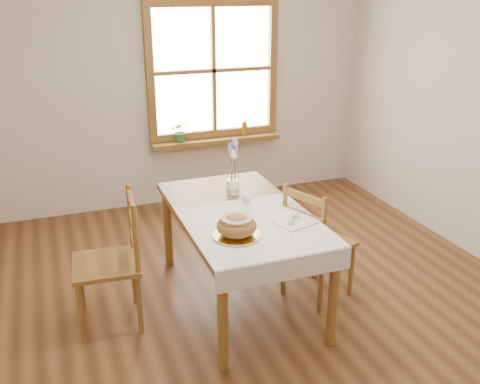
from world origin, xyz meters
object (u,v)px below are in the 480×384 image
object	(u,v)px
dining_table	(240,221)
flower_vase	(233,188)
bread_plate	(237,235)
chair_right	(319,241)
chair_left	(106,262)

from	to	relation	value
dining_table	flower_vase	xyz separation A→B (m)	(0.07, 0.33, 0.14)
dining_table	bread_plate	world-z (taller)	bread_plate
chair_right	bread_plate	distance (m)	0.87
flower_vase	chair_left	bearing A→B (deg)	-164.44
chair_left	chair_right	world-z (taller)	chair_left
bread_plate	chair_left	bearing A→B (deg)	150.64
chair_right	flower_vase	xyz separation A→B (m)	(-0.53, 0.48, 0.34)
chair_left	chair_right	bearing A→B (deg)	88.11
dining_table	chair_left	distance (m)	1.01
chair_left	bread_plate	distance (m)	0.97
bread_plate	flower_vase	distance (m)	0.79
dining_table	bread_plate	distance (m)	0.47
chair_left	chair_right	size ratio (longest dim) A/B	1.05
bread_plate	flower_vase	xyz separation A→B (m)	(0.24, 0.75, 0.04)
flower_vase	bread_plate	bearing A→B (deg)	-107.98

